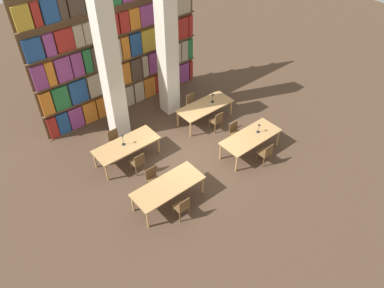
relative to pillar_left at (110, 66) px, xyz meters
The scene contains 19 objects.
ground_plane 4.34m from the pillar_left, 66.36° to the right, with size 40.00×40.00×0.00m, color #4C3828.
bookshelf_bank 1.93m from the pillar_left, 47.87° to the left, with size 7.34×0.35×5.50m.
pillar_left is the anchor object (origin of this frame).
pillar_center 2.52m from the pillar_left, ahead, with size 0.62×0.62×6.00m.
reading_table_0 4.77m from the pillar_left, 99.16° to the right, with size 2.36×0.98×0.76m.
chair_0 5.56m from the pillar_left, 98.28° to the right, with size 0.42×0.40×0.88m.
chair_1 4.25m from the pillar_left, 102.02° to the right, with size 0.42×0.40×0.88m.
reading_table_1 5.66m from the pillar_left, 52.68° to the right, with size 2.36×0.98×0.76m.
chair_2 6.33m from the pillar_left, 57.34° to the right, with size 0.42×0.40×0.88m.
chair_3 5.23m from the pillar_left, 46.80° to the right, with size 0.42×0.40×0.88m.
desk_lamp_0 5.77m from the pillar_left, 49.46° to the right, with size 0.14×0.14×0.39m.
reading_table_2 2.86m from the pillar_left, 111.22° to the right, with size 2.36×0.98×0.76m.
chair_4 3.51m from the pillar_left, 105.52° to the right, with size 0.42×0.40×0.88m.
chair_5 2.73m from the pillar_left, 129.15° to the right, with size 0.42×0.40×0.88m.
desk_lamp_1 2.55m from the pillar_left, 114.34° to the right, with size 0.14×0.14×0.48m.
reading_table_3 4.19m from the pillar_left, 26.88° to the right, with size 2.36×0.98×0.76m.
chair_6 4.62m from the pillar_left, 37.48° to the right, with size 0.42×0.40×0.88m.
chair_7 4.06m from the pillar_left, 14.70° to the right, with size 0.42×0.40×0.88m.
desk_lamp_2 4.34m from the pillar_left, 24.13° to the right, with size 0.14×0.14×0.41m.
Camera 1 is at (-6.48, -7.93, 9.54)m, focal length 35.00 mm.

